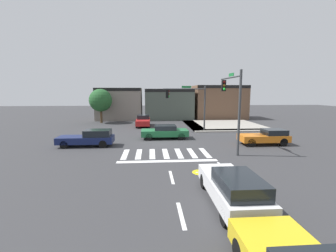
{
  "coord_description": "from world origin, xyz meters",
  "views": [
    {
      "loc": [
        -1.12,
        -21.72,
        4.6
      ],
      "look_at": [
        0.53,
        0.14,
        1.43
      ],
      "focal_mm": 25.07,
      "sensor_mm": 36.0,
      "label": 1
    }
  ],
  "objects": [
    {
      "name": "ground_plane",
      "position": [
        0.0,
        0.0,
        0.0
      ],
      "size": [
        120.0,
        120.0,
        0.0
      ],
      "primitive_type": "plane",
      "color": "#353538"
    },
    {
      "name": "car_green",
      "position": [
        0.29,
        1.27,
        0.7
      ],
      "size": [
        4.61,
        1.94,
        1.35
      ],
      "color": "#1E6638",
      "rests_on": "ground_plane"
    },
    {
      "name": "crosswalk_near",
      "position": [
        0.0,
        -4.5,
        0.0
      ],
      "size": [
        6.47,
        2.92,
        0.01
      ],
      "color": "silver",
      "rests_on": "ground_plane"
    },
    {
      "name": "traffic_signal_southeast",
      "position": [
        5.23,
        -3.83,
        4.23
      ],
      "size": [
        0.32,
        4.55,
        6.17
      ],
      "rotation": [
        0.0,
        0.0,
        1.57
      ],
      "color": "#383A3D",
      "rests_on": "ground_plane"
    },
    {
      "name": "traffic_signal_northeast",
      "position": [
        3.26,
        5.38,
        3.73
      ],
      "size": [
        4.94,
        0.32,
        5.33
      ],
      "rotation": [
        0.0,
        0.0,
        3.14
      ],
      "color": "#383A3D",
      "rests_on": "ground_plane"
    },
    {
      "name": "bike_detector_marking",
      "position": [
        1.76,
        -8.87,
        0.0
      ],
      "size": [
        1.01,
        1.01,
        0.01
      ],
      "color": "yellow",
      "rests_on": "ground_plane"
    },
    {
      "name": "car_red",
      "position": [
        -2.12,
        10.21,
        0.74
      ],
      "size": [
        1.83,
        4.55,
        1.49
      ],
      "rotation": [
        0.0,
        0.0,
        -1.57
      ],
      "color": "red",
      "rests_on": "ground_plane"
    },
    {
      "name": "car_navy",
      "position": [
        -6.38,
        -1.54,
        0.71
      ],
      "size": [
        4.64,
        1.71,
        1.41
      ],
      "rotation": [
        0.0,
        0.0,
        3.14
      ],
      "color": "#141E4C",
      "rests_on": "ground_plane"
    },
    {
      "name": "car_white",
      "position": [
        2.17,
        -12.92,
        0.77
      ],
      "size": [
        1.7,
        4.78,
        1.5
      ],
      "rotation": [
        0.0,
        0.0,
        1.57
      ],
      "color": "white",
      "rests_on": "ground_plane"
    },
    {
      "name": "lane_markings",
      "position": [
        1.06,
        -12.74,
        0.0
      ],
      "size": [
        6.8,
        24.25,
        0.01
      ],
      "color": "white",
      "rests_on": "ground_plane"
    },
    {
      "name": "roadside_tree",
      "position": [
        -8.5,
        14.0,
        3.38
      ],
      "size": [
        3.38,
        3.38,
        5.09
      ],
      "color": "#4C3823",
      "rests_on": "ground_plane"
    },
    {
      "name": "storefront_row",
      "position": [
        3.21,
        18.93,
        2.73
      ],
      "size": [
        25.33,
        6.23,
        5.74
      ],
      "color": "gray",
      "rests_on": "ground_plane"
    },
    {
      "name": "curb_corner_northeast",
      "position": [
        8.49,
        9.42,
        0.07
      ],
      "size": [
        10.0,
        10.6,
        0.15
      ],
      "color": "#9E998E",
      "rests_on": "ground_plane"
    },
    {
      "name": "car_orange",
      "position": [
        9.03,
        -2.08,
        0.7
      ],
      "size": [
        4.16,
        1.79,
        1.36
      ],
      "rotation": [
        0.0,
        0.0,
        3.14
      ],
      "color": "orange",
      "rests_on": "ground_plane"
    }
  ]
}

